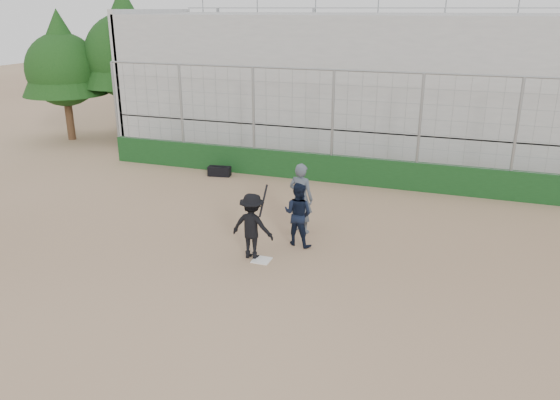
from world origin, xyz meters
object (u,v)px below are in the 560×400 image
(batter_at_plate, at_px, (252,226))
(umpire, at_px, (301,202))
(catcher_crouched, at_px, (298,224))
(equipment_bag, at_px, (219,171))

(batter_at_plate, height_order, umpire, batter_at_plate)
(catcher_crouched, xyz_separation_m, umpire, (-0.20, 0.91, 0.32))
(equipment_bag, bearing_deg, catcher_crouched, -47.25)
(catcher_crouched, xyz_separation_m, equipment_bag, (-4.71, 5.10, -0.40))
(catcher_crouched, height_order, equipment_bag, catcher_crouched)
(umpire, bearing_deg, catcher_crouched, 115.31)
(umpire, xyz_separation_m, equipment_bag, (-4.51, 4.19, -0.72))
(batter_at_plate, height_order, equipment_bag, batter_at_plate)
(umpire, height_order, equipment_bag, umpire)
(umpire, bearing_deg, batter_at_plate, 84.92)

